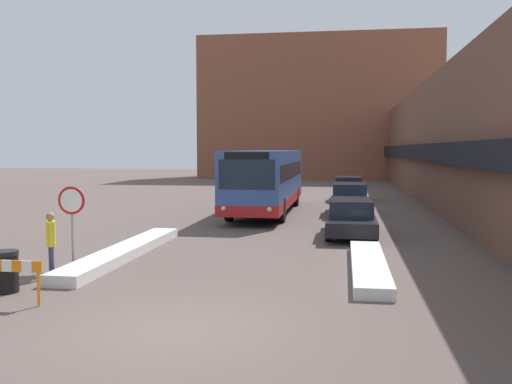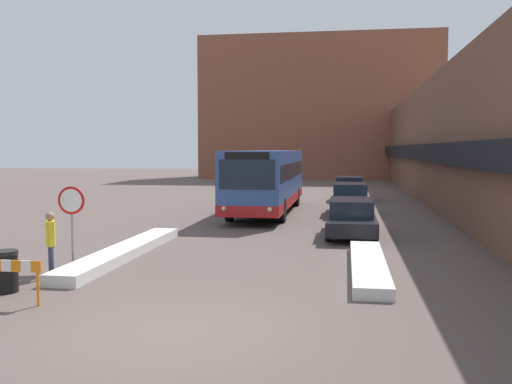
% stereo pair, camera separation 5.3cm
% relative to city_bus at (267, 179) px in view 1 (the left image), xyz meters
% --- Properties ---
extents(ground_plane, '(160.00, 160.00, 0.00)m').
position_rel_city_bus_xyz_m(ground_plane, '(0.96, -18.84, -1.72)').
color(ground_plane, brown).
extents(building_row_right, '(5.50, 60.00, 7.21)m').
position_rel_city_bus_xyz_m(building_row_right, '(10.92, 5.16, 1.87)').
color(building_row_right, brown).
rests_on(building_row_right, ground_plane).
extents(building_backdrop_far, '(26.00, 8.00, 15.45)m').
position_rel_city_bus_xyz_m(building_backdrop_far, '(0.96, 36.03, 6.01)').
color(building_backdrop_far, brown).
rests_on(building_backdrop_far, ground_plane).
extents(snow_bank_left, '(0.90, 8.07, 0.30)m').
position_rel_city_bus_xyz_m(snow_bank_left, '(-2.64, -12.36, -1.57)').
color(snow_bank_left, silver).
rests_on(snow_bank_left, ground_plane).
extents(snow_bank_right, '(0.90, 6.28, 0.28)m').
position_rel_city_bus_xyz_m(snow_bank_right, '(4.56, -13.29, -1.58)').
color(snow_bank_right, silver).
rests_on(snow_bank_right, ground_plane).
extents(city_bus, '(2.65, 12.12, 3.15)m').
position_rel_city_bus_xyz_m(city_bus, '(0.00, 0.00, 0.00)').
color(city_bus, '#335193').
rests_on(city_bus, ground_plane).
extents(parked_car_front, '(1.81, 4.81, 1.36)m').
position_rel_city_bus_xyz_m(parked_car_front, '(4.16, -7.11, -1.03)').
color(parked_car_front, black).
rests_on(parked_car_front, ground_plane).
extents(parked_car_middle, '(1.87, 4.79, 1.54)m').
position_rel_city_bus_xyz_m(parked_car_middle, '(4.16, 0.02, -0.96)').
color(parked_car_middle, '#B7B7BC').
rests_on(parked_car_middle, ground_plane).
extents(parked_car_back, '(1.88, 4.36, 1.50)m').
position_rel_city_bus_xyz_m(parked_car_back, '(4.16, 7.68, -0.98)').
color(parked_car_back, black).
rests_on(parked_car_back, ground_plane).
extents(stop_sign, '(0.76, 0.08, 2.22)m').
position_rel_city_bus_xyz_m(stop_sign, '(-3.40, -14.15, -0.11)').
color(stop_sign, gray).
rests_on(stop_sign, ground_plane).
extents(pedestrian, '(0.38, 0.49, 1.65)m').
position_rel_city_bus_xyz_m(pedestrian, '(-3.41, -15.28, -0.73)').
color(pedestrian, '#333851').
rests_on(pedestrian, ground_plane).
extents(trash_bin, '(0.59, 0.59, 0.95)m').
position_rel_city_bus_xyz_m(trash_bin, '(-3.64, -16.90, -1.24)').
color(trash_bin, black).
rests_on(trash_bin, ground_plane).
extents(construction_barricade, '(1.10, 0.06, 0.94)m').
position_rel_city_bus_xyz_m(construction_barricade, '(-2.77, -17.84, -1.05)').
color(construction_barricade, orange).
rests_on(construction_barricade, ground_plane).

